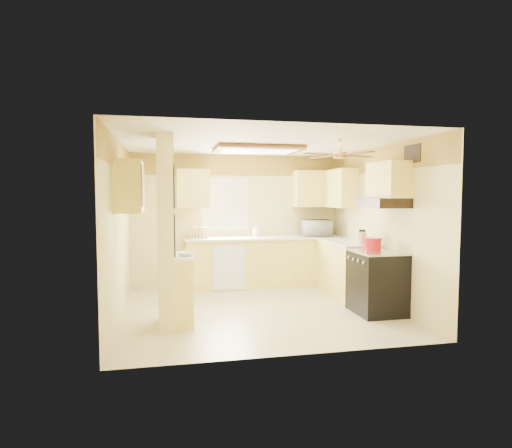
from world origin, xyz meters
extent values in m
plane|color=#C5B488|center=(0.00, 0.00, 0.00)|extent=(4.00, 4.00, 0.00)
plane|color=white|center=(0.00, 0.00, 2.50)|extent=(4.00, 4.00, 0.00)
plane|color=#E3D28A|center=(0.00, 1.90, 1.25)|extent=(4.00, 0.00, 4.00)
plane|color=#E3D28A|center=(0.00, -1.90, 1.25)|extent=(4.00, 0.00, 4.00)
plane|color=#E3D28A|center=(-2.00, 0.00, 1.25)|extent=(0.00, 3.80, 3.80)
plane|color=#E3D28A|center=(2.00, 0.00, 1.25)|extent=(0.00, 3.80, 3.80)
cube|color=gold|center=(0.00, 1.88, 2.30)|extent=(4.00, 0.02, 0.40)
cube|color=#E3D28A|center=(-1.35, -0.55, 1.25)|extent=(0.20, 0.70, 2.50)
cube|color=#FFE767|center=(-1.13, -0.55, 0.45)|extent=(0.25, 0.55, 0.90)
cube|color=white|center=(-1.13, -0.55, 0.92)|extent=(0.28, 0.58, 0.04)
cube|color=#FFE767|center=(0.50, 1.60, 0.45)|extent=(3.00, 0.60, 0.90)
cube|color=#FFE767|center=(1.70, 0.60, 0.45)|extent=(0.60, 1.40, 0.90)
cube|color=white|center=(0.50, 1.59, 0.92)|extent=(3.04, 0.64, 0.04)
cube|color=white|center=(1.69, 0.60, 0.92)|extent=(0.64, 1.44, 0.04)
cube|color=white|center=(-0.25, 1.29, 0.43)|extent=(0.58, 0.02, 0.80)
cube|color=white|center=(-0.25, 1.89, 1.55)|extent=(0.92, 0.02, 1.02)
cube|color=white|center=(-0.25, 1.89, 1.55)|extent=(0.80, 0.02, 0.90)
cube|color=#FFE767|center=(-0.85, 1.72, 1.85)|extent=(0.60, 0.35, 0.70)
cube|color=#FFE767|center=(1.55, 1.72, 1.85)|extent=(0.90, 0.35, 0.70)
cube|color=#FFE767|center=(1.82, 1.25, 1.85)|extent=(0.35, 1.00, 0.70)
cube|color=#FFE767|center=(-1.82, -0.25, 1.85)|extent=(0.35, 0.75, 0.70)
cube|color=#FFE767|center=(1.82, -0.55, 1.95)|extent=(0.35, 0.76, 0.52)
cube|color=black|center=(1.67, -0.55, 0.45)|extent=(0.65, 0.76, 0.90)
cube|color=silver|center=(1.67, -0.55, 0.91)|extent=(0.66, 0.77, 0.02)
cylinder|color=silver|center=(1.34, -0.80, 0.80)|extent=(0.03, 0.05, 0.05)
cylinder|color=silver|center=(1.34, -0.63, 0.80)|extent=(0.03, 0.05, 0.05)
cylinder|color=silver|center=(1.34, -0.47, 0.80)|extent=(0.03, 0.05, 0.05)
cylinder|color=silver|center=(1.34, -0.30, 0.80)|extent=(0.03, 0.05, 0.05)
cube|color=black|center=(1.74, -0.55, 1.62)|extent=(0.50, 0.76, 0.14)
cube|color=black|center=(-1.24, -0.55, 1.85)|extent=(0.02, 0.42, 0.57)
cube|color=white|center=(-1.23, -0.55, 1.85)|extent=(0.01, 0.37, 0.52)
cube|color=black|center=(-1.24, -0.55, 1.20)|extent=(0.02, 0.42, 0.57)
cube|color=yellow|center=(-1.23, -0.55, 1.20)|extent=(0.01, 0.37, 0.52)
cube|color=brown|center=(0.10, 0.50, 2.46)|extent=(1.35, 0.95, 0.06)
cube|color=white|center=(0.10, 0.50, 2.44)|extent=(1.15, 0.75, 0.02)
cylinder|color=gold|center=(1.00, -0.70, 2.42)|extent=(0.04, 0.04, 0.16)
cylinder|color=gold|center=(1.00, -0.70, 2.28)|extent=(0.18, 0.18, 0.08)
cube|color=brown|center=(1.30, -0.59, 2.28)|extent=(0.55, 0.28, 0.01)
cube|color=brown|center=(0.89, -0.40, 2.28)|extent=(0.28, 0.55, 0.01)
cube|color=brown|center=(0.70, -0.81, 2.28)|extent=(0.55, 0.28, 0.01)
cube|color=brown|center=(1.11, -1.00, 2.28)|extent=(0.28, 0.55, 0.01)
cube|color=black|center=(1.98, -0.90, 2.30)|extent=(0.02, 0.40, 0.25)
imported|color=white|center=(1.50, 1.58, 1.10)|extent=(0.61, 0.46, 0.31)
imported|color=white|center=(-1.09, -0.63, 0.97)|extent=(0.29, 0.29, 0.05)
cylinder|color=#AD161A|center=(1.69, -0.37, 0.99)|extent=(0.25, 0.25, 0.16)
cylinder|color=#AD161A|center=(1.69, -0.37, 1.08)|extent=(0.27, 0.27, 0.02)
cylinder|color=silver|center=(1.72, 0.06, 1.05)|extent=(0.16, 0.16, 0.21)
cylinder|color=black|center=(1.72, 0.06, 1.17)|extent=(0.11, 0.11, 0.03)
cube|color=tan|center=(-0.79, 1.62, 0.96)|extent=(0.37, 0.28, 0.04)
cube|color=tan|center=(-0.94, 1.62, 1.04)|extent=(0.02, 0.24, 0.20)
cube|color=tan|center=(-0.88, 1.62, 1.04)|extent=(0.02, 0.24, 0.20)
cube|color=tan|center=(-0.82, 1.62, 1.04)|extent=(0.02, 0.24, 0.20)
cube|color=tan|center=(-0.76, 1.62, 1.04)|extent=(0.02, 0.24, 0.20)
cube|color=tan|center=(-0.70, 1.62, 1.04)|extent=(0.02, 0.24, 0.20)
cube|color=tan|center=(-0.64, 1.62, 1.04)|extent=(0.02, 0.24, 0.20)
cylinder|color=white|center=(-0.88, 1.62, 1.04)|extent=(0.01, 0.20, 0.20)
cylinder|color=white|center=(-0.76, 1.62, 1.04)|extent=(0.01, 0.20, 0.20)
cylinder|color=white|center=(0.34, 1.71, 1.02)|extent=(0.13, 0.13, 0.16)
cylinder|color=tan|center=(0.36, 1.71, 1.07)|extent=(0.01, 0.01, 0.25)
cylinder|color=tan|center=(0.34, 1.74, 1.07)|extent=(0.01, 0.01, 0.25)
cylinder|color=tan|center=(0.31, 1.71, 1.07)|extent=(0.01, 0.01, 0.25)
cylinder|color=tan|center=(0.34, 1.69, 1.07)|extent=(0.01, 0.01, 0.25)
camera|label=1|loc=(-1.33, -6.24, 1.75)|focal=30.00mm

